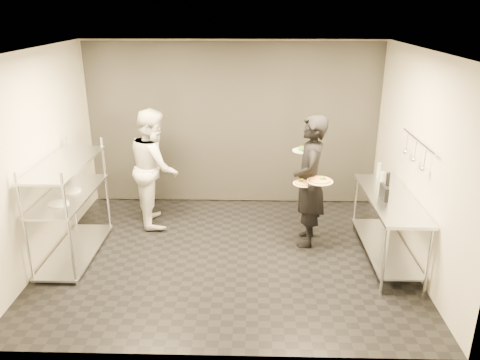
{
  "coord_description": "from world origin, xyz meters",
  "views": [
    {
      "loc": [
        0.33,
        -5.78,
        3.32
      ],
      "look_at": [
        0.17,
        0.11,
        1.1
      ],
      "focal_mm": 35.0,
      "sensor_mm": 36.0,
      "label": 1
    }
  ],
  "objects_px": {
    "bottle_clear": "(379,170)",
    "bottle_dark": "(388,179)",
    "chef": "(154,167)",
    "pizza_plate_near": "(304,183)",
    "pass_rack": "(70,204)",
    "waiter": "(309,182)",
    "bottle_green": "(382,180)",
    "salad_plate": "(303,149)",
    "pos_monitor": "(384,192)",
    "pizza_plate_far": "(320,180)",
    "prep_counter": "(388,217)"
  },
  "relations": [
    {
      "from": "pizza_plate_near",
      "to": "bottle_dark",
      "type": "relative_size",
      "value": 1.52
    },
    {
      "from": "pass_rack",
      "to": "pos_monitor",
      "type": "bearing_deg",
      "value": -0.84
    },
    {
      "from": "prep_counter",
      "to": "bottle_dark",
      "type": "height_order",
      "value": "bottle_dark"
    },
    {
      "from": "waiter",
      "to": "bottle_green",
      "type": "bearing_deg",
      "value": 90.53
    },
    {
      "from": "bottle_green",
      "to": "bottle_dark",
      "type": "xyz_separation_m",
      "value": [
        0.11,
        0.09,
        -0.02
      ]
    },
    {
      "from": "pizza_plate_near",
      "to": "pos_monitor",
      "type": "distance_m",
      "value": 1.06
    },
    {
      "from": "bottle_green",
      "to": "bottle_dark",
      "type": "relative_size",
      "value": 1.19
    },
    {
      "from": "pizza_plate_near",
      "to": "bottle_clear",
      "type": "height_order",
      "value": "bottle_clear"
    },
    {
      "from": "pass_rack",
      "to": "pos_monitor",
      "type": "xyz_separation_m",
      "value": [
        4.21,
        -0.06,
        0.24
      ]
    },
    {
      "from": "bottle_green",
      "to": "chef",
      "type": "bearing_deg",
      "value": 167.06
    },
    {
      "from": "bottle_green",
      "to": "pizza_plate_near",
      "type": "bearing_deg",
      "value": -176.1
    },
    {
      "from": "chef",
      "to": "bottle_dark",
      "type": "xyz_separation_m",
      "value": [
        3.44,
        -0.68,
        0.09
      ]
    },
    {
      "from": "waiter",
      "to": "bottle_clear",
      "type": "relative_size",
      "value": 9.2
    },
    {
      "from": "chef",
      "to": "salad_plate",
      "type": "relative_size",
      "value": 6.14
    },
    {
      "from": "bottle_green",
      "to": "bottle_clear",
      "type": "xyz_separation_m",
      "value": [
        0.08,
        0.47,
        -0.01
      ]
    },
    {
      "from": "pos_monitor",
      "to": "bottle_green",
      "type": "relative_size",
      "value": 1.12
    },
    {
      "from": "waiter",
      "to": "bottle_clear",
      "type": "bearing_deg",
      "value": 115.37
    },
    {
      "from": "pos_monitor",
      "to": "bottle_green",
      "type": "height_order",
      "value": "bottle_green"
    },
    {
      "from": "pass_rack",
      "to": "bottle_green",
      "type": "height_order",
      "value": "pass_rack"
    },
    {
      "from": "bottle_dark",
      "to": "pizza_plate_far",
      "type": "bearing_deg",
      "value": -168.79
    },
    {
      "from": "pass_rack",
      "to": "prep_counter",
      "type": "relative_size",
      "value": 0.89
    },
    {
      "from": "chef",
      "to": "salad_plate",
      "type": "xyz_separation_m",
      "value": [
        2.26,
        -0.38,
        0.42
      ]
    },
    {
      "from": "waiter",
      "to": "chef",
      "type": "distance_m",
      "value": 2.44
    },
    {
      "from": "bottle_green",
      "to": "bottle_dark",
      "type": "height_order",
      "value": "bottle_green"
    },
    {
      "from": "bottle_dark",
      "to": "bottle_green",
      "type": "bearing_deg",
      "value": -140.79
    },
    {
      "from": "waiter",
      "to": "bottle_green",
      "type": "xyz_separation_m",
      "value": [
        0.99,
        -0.11,
        0.08
      ]
    },
    {
      "from": "pass_rack",
      "to": "prep_counter",
      "type": "xyz_separation_m",
      "value": [
        4.33,
        0.0,
        -0.14
      ]
    },
    {
      "from": "pizza_plate_far",
      "to": "pos_monitor",
      "type": "xyz_separation_m",
      "value": [
        0.8,
        -0.29,
        -0.05
      ]
    },
    {
      "from": "waiter",
      "to": "bottle_dark",
      "type": "height_order",
      "value": "waiter"
    },
    {
      "from": "pizza_plate_far",
      "to": "salad_plate",
      "type": "height_order",
      "value": "salad_plate"
    },
    {
      "from": "pass_rack",
      "to": "pizza_plate_far",
      "type": "bearing_deg",
      "value": 3.85
    },
    {
      "from": "waiter",
      "to": "pizza_plate_far",
      "type": "xyz_separation_m",
      "value": [
        0.11,
        -0.22,
        0.1
      ]
    },
    {
      "from": "salad_plate",
      "to": "bottle_dark",
      "type": "height_order",
      "value": "salad_plate"
    },
    {
      "from": "pass_rack",
      "to": "waiter",
      "type": "relative_size",
      "value": 0.84
    },
    {
      "from": "chef",
      "to": "pizza_plate_far",
      "type": "xyz_separation_m",
      "value": [
        2.46,
        -0.87,
        0.13
      ]
    },
    {
      "from": "pizza_plate_far",
      "to": "waiter",
      "type": "bearing_deg",
      "value": 117.43
    },
    {
      "from": "prep_counter",
      "to": "chef",
      "type": "bearing_deg",
      "value": 161.97
    },
    {
      "from": "pos_monitor",
      "to": "bottle_dark",
      "type": "distance_m",
      "value": 0.52
    },
    {
      "from": "pizza_plate_near",
      "to": "bottle_green",
      "type": "height_order",
      "value": "bottle_green"
    },
    {
      "from": "bottle_clear",
      "to": "bottle_dark",
      "type": "xyz_separation_m",
      "value": [
        0.03,
        -0.38,
        -0.01
      ]
    },
    {
      "from": "salad_plate",
      "to": "bottle_dark",
      "type": "bearing_deg",
      "value": -14.29
    },
    {
      "from": "waiter",
      "to": "pos_monitor",
      "type": "bearing_deg",
      "value": 67.78
    },
    {
      "from": "bottle_clear",
      "to": "prep_counter",
      "type": "bearing_deg",
      "value": -92.38
    },
    {
      "from": "chef",
      "to": "pizza_plate_near",
      "type": "bearing_deg",
      "value": -125.37
    },
    {
      "from": "waiter",
      "to": "pizza_plate_far",
      "type": "bearing_deg",
      "value": 34.39
    },
    {
      "from": "chef",
      "to": "bottle_clear",
      "type": "xyz_separation_m",
      "value": [
        3.41,
        -0.3,
        0.1
      ]
    },
    {
      "from": "bottle_clear",
      "to": "pos_monitor",
      "type": "bearing_deg",
      "value": -100.05
    },
    {
      "from": "chef",
      "to": "pass_rack",
      "type": "bearing_deg",
      "value": 124.39
    },
    {
      "from": "waiter",
      "to": "bottle_clear",
      "type": "distance_m",
      "value": 1.13
    },
    {
      "from": "pass_rack",
      "to": "pos_monitor",
      "type": "distance_m",
      "value": 4.22
    }
  ]
}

